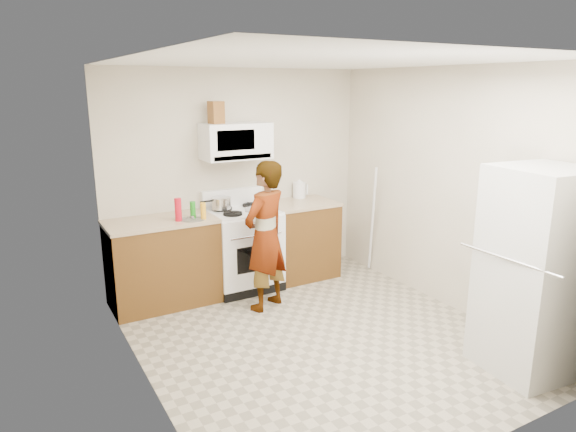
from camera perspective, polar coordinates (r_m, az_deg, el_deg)
floor at (r=4.99m, az=3.52°, el=-13.23°), size 3.60×3.60×0.00m
back_wall at (r=6.09m, az=-5.53°, el=4.28°), size 3.20×0.02×2.50m
right_wall at (r=5.57m, az=17.60°, el=2.72°), size 0.02×3.60×2.50m
cabinet_left at (r=5.68m, az=-13.73°, el=-5.17°), size 1.12×0.62×0.90m
counter_left at (r=5.54m, az=-14.01°, el=-0.61°), size 1.14×0.64×0.03m
cabinet_right at (r=6.33m, az=1.39°, el=-2.74°), size 0.80×0.62×0.90m
counter_right at (r=6.20m, az=1.42°, el=1.40°), size 0.82×0.64×0.03m
gas_range at (r=5.96m, az=-5.02°, el=-3.50°), size 0.76×0.65×1.13m
microwave at (r=5.83m, az=-5.81°, el=8.29°), size 0.76×0.38×0.40m
person at (r=5.32m, az=-2.52°, el=-2.25°), size 0.68×0.59×1.58m
fridge at (r=4.60m, az=25.84°, el=-5.60°), size 0.76×0.76×1.70m
kettle at (r=6.43m, az=1.26°, el=2.90°), size 0.19×0.19×0.19m
jug at (r=5.71m, az=-7.99°, el=11.32°), size 0.16×0.16×0.24m
saucepan at (r=5.84m, az=-7.45°, el=1.42°), size 0.29×0.29×0.12m
tray at (r=5.79m, az=-3.39°, el=0.81°), size 0.29×0.24×0.05m
bottle_spray at (r=5.43m, az=-12.11°, el=0.70°), size 0.09×0.09×0.24m
bottle_hot_sauce at (r=5.46m, az=-9.40°, el=0.54°), size 0.06×0.06×0.18m
bottle_green_cap at (r=5.50m, az=-10.53°, el=0.65°), size 0.07×0.07×0.18m
pot_lid at (r=5.48m, az=-10.55°, el=-0.32°), size 0.34×0.34×0.01m
broom at (r=6.43m, az=9.37°, el=-0.45°), size 0.17×0.27×1.36m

